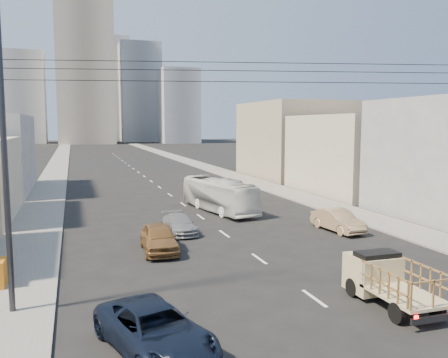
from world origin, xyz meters
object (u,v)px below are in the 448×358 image
sedan_brown (159,238)px  sedan_tan (338,220)px  streetlamp_left (7,141)px  city_bus (219,195)px  navy_pickup (155,330)px  sedan_grey (179,224)px  flatbed_pickup (390,277)px

sedan_brown → sedan_tan: size_ratio=1.04×
streetlamp_left → city_bus: bearing=53.0°
navy_pickup → city_bus: bearing=51.3°
sedan_tan → sedan_grey: sedan_tan is taller
navy_pickup → city_bus: size_ratio=0.54×
navy_pickup → sedan_grey: size_ratio=1.24×
sedan_tan → sedan_brown: bearing=-178.2°
sedan_brown → streetlamp_left: bearing=-130.8°
sedan_brown → streetlamp_left: size_ratio=0.38×
sedan_brown → sedan_tan: sedan_brown is taller
sedan_tan → streetlamp_left: 21.38m
city_bus → streetlamp_left: bearing=-137.0°
navy_pickup → sedan_grey: 16.20m
city_bus → flatbed_pickup: bearing=-98.8°
sedan_grey → sedan_brown: bearing=-119.3°
city_bus → sedan_brown: city_bus is taller
sedan_tan → flatbed_pickup: bearing=-117.5°
streetlamp_left → navy_pickup: bearing=-45.8°
sedan_brown → sedan_grey: size_ratio=1.10×
flatbed_pickup → sedan_brown: 12.74m
navy_pickup → sedan_brown: size_ratio=1.13×
city_bus → sedan_brown: bearing=-132.2°
flatbed_pickup → sedan_grey: 15.46m
flatbed_pickup → sedan_grey: (-5.20, 14.55, -0.49)m
flatbed_pickup → navy_pickup: size_ratio=0.86×
navy_pickup → city_bus: (8.95, 22.41, 0.62)m
flatbed_pickup → sedan_tan: size_ratio=1.01×
city_bus → sedan_grey: bearing=-135.2°
sedan_grey → streetlamp_left: size_ratio=0.35×
sedan_tan → sedan_grey: 10.46m
sedan_tan → sedan_grey: (-10.13, 2.61, -0.12)m
sedan_brown → sedan_grey: sedan_brown is taller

